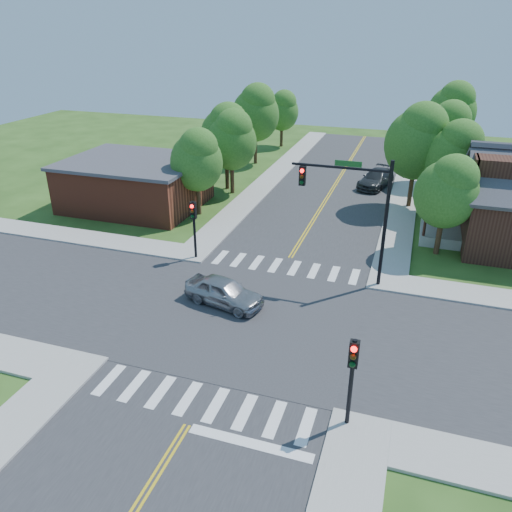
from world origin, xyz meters
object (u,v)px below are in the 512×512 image
(signal_mast_ne, at_px, (355,201))
(car_dgrey, at_px, (376,179))
(signal_pole_nw, at_px, (194,219))
(car_silver, at_px, (224,292))
(signal_pole_se, at_px, (352,367))

(signal_mast_ne, bearing_deg, car_dgrey, 91.28)
(signal_pole_nw, height_order, car_silver, signal_pole_nw)
(signal_pole_se, distance_m, car_silver, 10.18)
(signal_mast_ne, xyz_separation_m, car_dgrey, (-0.41, 18.49, -4.11))
(signal_pole_se, height_order, car_silver, signal_pole_se)
(signal_mast_ne, bearing_deg, signal_pole_se, -81.44)
(signal_pole_nw, distance_m, car_silver, 6.20)
(signal_mast_ne, distance_m, car_dgrey, 18.94)
(signal_pole_nw, bearing_deg, car_dgrey, 63.80)
(signal_mast_ne, bearing_deg, signal_pole_nw, -179.93)
(signal_pole_se, relative_size, car_dgrey, 0.70)
(signal_pole_se, distance_m, car_dgrey, 29.83)
(car_silver, xyz_separation_m, car_dgrey, (5.38, 23.07, 0.01))
(signal_pole_nw, xyz_separation_m, car_silver, (3.72, -4.57, -1.93))
(signal_pole_nw, relative_size, car_dgrey, 0.70)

